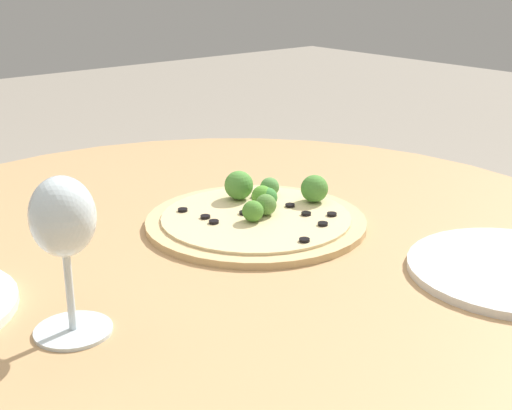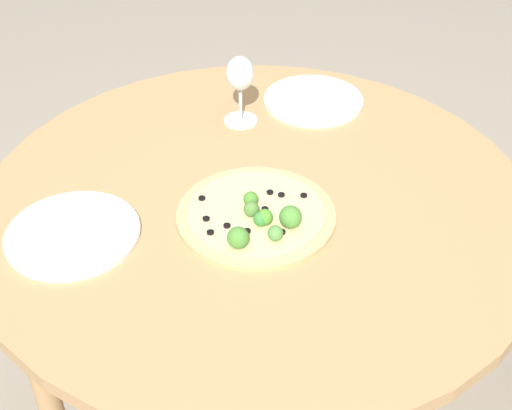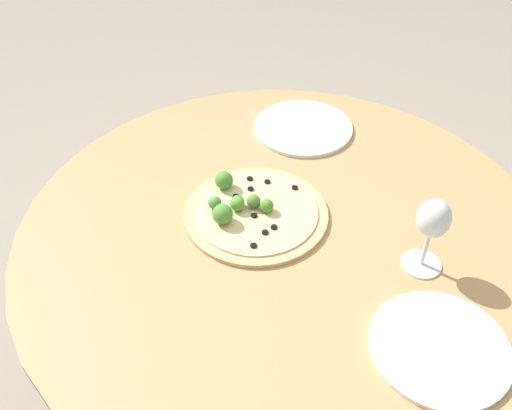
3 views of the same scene
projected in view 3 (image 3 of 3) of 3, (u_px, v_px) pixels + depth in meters
ground_plane at (276, 404)px, 1.70m from camera, size 12.00×12.00×0.00m
dining_table at (283, 250)px, 1.26m from camera, size 1.13×1.13×0.73m
pizza at (252, 211)px, 1.23m from camera, size 0.31×0.31×0.06m
wine_glass at (433, 223)px, 1.05m from camera, size 0.08×0.08×0.17m
plate_near at (303, 128)px, 1.48m from camera, size 0.26×0.26×0.01m
plate_far at (440, 348)px, 0.98m from camera, size 0.24×0.24×0.01m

